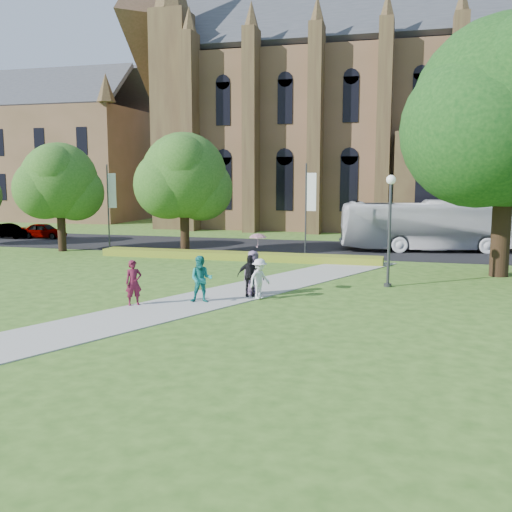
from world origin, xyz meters
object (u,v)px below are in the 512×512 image
(pedestrian_0, at_px, (134,283))
(streetlamp, at_px, (390,217))
(large_tree, at_px, (508,113))
(tour_coach, at_px, (433,226))
(car_0, at_px, (44,231))
(car_1, at_px, (9,231))

(pedestrian_0, bearing_deg, streetlamp, -4.98)
(streetlamp, xyz_separation_m, pedestrian_0, (-9.71, -6.82, -2.34))
(large_tree, distance_m, tour_coach, 12.09)
(car_0, xyz_separation_m, car_1, (-2.90, -0.74, -0.03))
(streetlamp, height_order, pedestrian_0, streetlamp)
(streetlamp, relative_size, large_tree, 0.40)
(tour_coach, bearing_deg, large_tree, -173.18)
(tour_coach, bearing_deg, car_0, 79.23)
(large_tree, bearing_deg, pedestrian_0, -143.35)
(car_1, bearing_deg, pedestrian_0, -134.20)
(car_0, height_order, pedestrian_0, pedestrian_0)
(streetlamp, bearing_deg, large_tree, 39.29)
(large_tree, xyz_separation_m, car_0, (-34.29, 9.85, -7.70))
(car_0, relative_size, pedestrian_0, 2.06)
(streetlamp, relative_size, tour_coach, 0.41)
(tour_coach, relative_size, pedestrian_0, 6.96)
(streetlamp, distance_m, pedestrian_0, 12.09)
(tour_coach, distance_m, car_1, 34.20)
(pedestrian_0, bearing_deg, car_0, 91.99)
(car_0, xyz_separation_m, pedestrian_0, (19.08, -21.16, 0.29))
(streetlamp, bearing_deg, car_0, 153.51)
(tour_coach, bearing_deg, pedestrian_0, 139.39)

